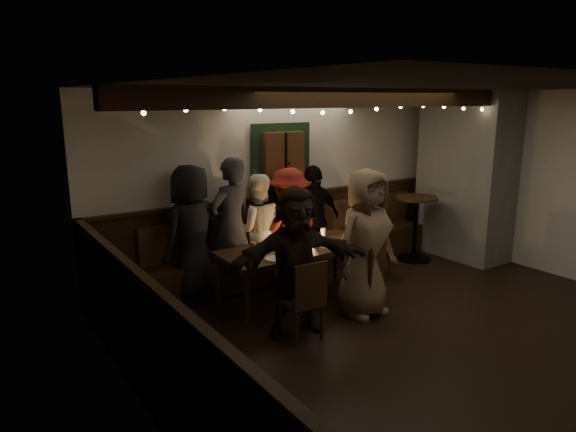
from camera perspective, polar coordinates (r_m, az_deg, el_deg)
room at (r=7.34m, az=11.98°, el=1.60°), size 6.02×5.01×2.62m
dining_table at (r=6.34m, az=1.02°, el=-3.96°), size 1.96×0.84×0.85m
chair_near_left at (r=5.38m, az=1.96°, el=-8.88°), size 0.41×0.41×0.87m
chair_near_right at (r=6.09m, az=9.02°, el=-6.39°), size 0.50×0.50×0.86m
chair_end at (r=7.29m, az=9.42°, el=-3.23°), size 0.46×0.46×0.84m
high_top at (r=8.19m, az=14.02°, el=-0.45°), size 0.63×0.63×1.01m
person_a at (r=6.46m, az=-10.65°, el=-1.91°), size 0.98×0.83×1.71m
person_b at (r=6.59m, az=-6.30°, el=-1.15°), size 0.72×0.55×1.77m
person_c at (r=6.89m, az=-3.45°, el=-1.57°), size 0.88×0.78×1.52m
person_d at (r=7.01m, az=0.07°, el=-1.04°), size 1.08×0.70×1.58m
person_e at (r=7.37m, az=2.93°, el=-0.39°), size 0.95×0.46×1.57m
person_f at (r=5.45m, az=0.88°, el=-5.00°), size 1.57×0.82×1.61m
person_g at (r=5.95m, az=8.60°, el=-3.01°), size 0.87×0.59×1.73m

